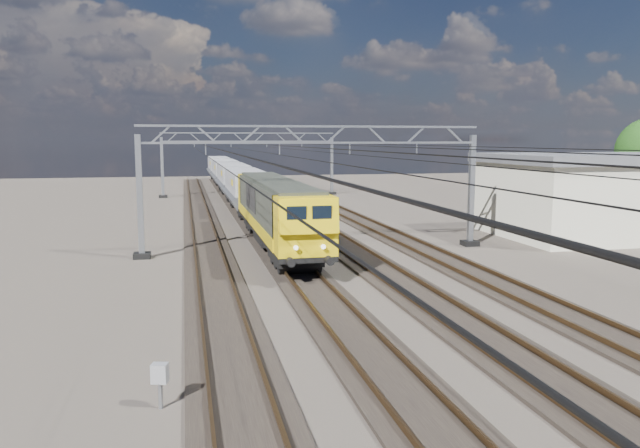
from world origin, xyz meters
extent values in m
plane|color=black|center=(0.00, 0.00, 0.00)|extent=(160.00, 160.00, 0.00)
cube|color=black|center=(-6.00, 0.00, 0.06)|extent=(2.60, 140.00, 0.12)
cube|color=#503920|center=(-6.72, 0.00, 0.22)|extent=(0.08, 140.00, 0.16)
cube|color=#503920|center=(-5.28, 0.00, 0.22)|extent=(0.08, 140.00, 0.16)
cube|color=black|center=(-2.00, 0.00, 0.06)|extent=(2.60, 140.00, 0.12)
cube|color=#503920|center=(-2.72, 0.00, 0.22)|extent=(0.08, 140.00, 0.16)
cube|color=#503920|center=(-1.28, 0.00, 0.22)|extent=(0.08, 140.00, 0.16)
cube|color=black|center=(2.00, 0.00, 0.06)|extent=(2.60, 140.00, 0.12)
cube|color=#503920|center=(1.28, 0.00, 0.22)|extent=(0.08, 140.00, 0.16)
cube|color=#503920|center=(2.72, 0.00, 0.22)|extent=(0.08, 140.00, 0.16)
cube|color=black|center=(6.00, 0.00, 0.06)|extent=(2.60, 140.00, 0.12)
cube|color=#503920|center=(5.28, 0.00, 0.22)|extent=(0.08, 140.00, 0.16)
cube|color=#503920|center=(6.72, 0.00, 0.22)|extent=(0.08, 140.00, 0.16)
cube|color=#9298A0|center=(-9.50, 4.00, 3.30)|extent=(0.30, 0.30, 6.60)
cube|color=#9298A0|center=(9.50, 4.00, 3.30)|extent=(0.30, 0.30, 6.60)
cube|color=black|center=(-9.50, 4.00, 0.15)|extent=(0.90, 0.90, 0.30)
cube|color=black|center=(9.50, 4.00, 0.15)|extent=(0.90, 0.90, 0.30)
cube|color=#9298A0|center=(0.00, 4.00, 7.05)|extent=(19.30, 0.18, 0.12)
cube|color=#9298A0|center=(0.00, 4.00, 6.15)|extent=(19.30, 0.18, 0.12)
cube|color=#9298A0|center=(-8.31, 4.00, 6.60)|extent=(1.03, 0.10, 0.94)
cube|color=#9298A0|center=(-5.94, 4.00, 6.60)|extent=(1.03, 0.10, 0.94)
cube|color=#9298A0|center=(-3.56, 4.00, 6.60)|extent=(1.03, 0.10, 0.94)
cube|color=#9298A0|center=(-1.19, 4.00, 6.60)|extent=(1.03, 0.10, 0.94)
cube|color=#9298A0|center=(1.19, 4.00, 6.60)|extent=(1.03, 0.10, 0.94)
cube|color=#9298A0|center=(3.56, 4.00, 6.60)|extent=(1.03, 0.10, 0.94)
cube|color=#9298A0|center=(5.94, 4.00, 6.60)|extent=(1.03, 0.10, 0.94)
cube|color=#9298A0|center=(8.31, 4.00, 6.60)|extent=(1.03, 0.10, 0.94)
cube|color=#9298A0|center=(-6.00, 4.00, 5.82)|extent=(0.06, 0.06, 0.65)
cube|color=#9298A0|center=(-2.00, 4.00, 5.82)|extent=(0.06, 0.06, 0.65)
cube|color=#9298A0|center=(2.00, 4.00, 5.82)|extent=(0.06, 0.06, 0.65)
cube|color=#9298A0|center=(6.00, 4.00, 5.82)|extent=(0.06, 0.06, 0.65)
cube|color=#9298A0|center=(-9.50, 40.00, 3.30)|extent=(0.30, 0.30, 6.60)
cube|color=#9298A0|center=(9.50, 40.00, 3.30)|extent=(0.30, 0.30, 6.60)
cube|color=black|center=(-9.50, 40.00, 0.15)|extent=(0.90, 0.90, 0.30)
cube|color=black|center=(9.50, 40.00, 0.15)|extent=(0.90, 0.90, 0.30)
cube|color=#9298A0|center=(0.00, 40.00, 7.05)|extent=(19.30, 0.18, 0.12)
cube|color=#9298A0|center=(0.00, 40.00, 6.15)|extent=(19.30, 0.18, 0.12)
cube|color=#9298A0|center=(-8.31, 40.00, 6.60)|extent=(1.03, 0.10, 0.94)
cube|color=#9298A0|center=(-5.94, 40.00, 6.60)|extent=(1.03, 0.10, 0.94)
cube|color=#9298A0|center=(-3.56, 40.00, 6.60)|extent=(1.03, 0.10, 0.94)
cube|color=#9298A0|center=(-1.19, 40.00, 6.60)|extent=(1.03, 0.10, 0.94)
cube|color=#9298A0|center=(1.19, 40.00, 6.60)|extent=(1.03, 0.10, 0.94)
cube|color=#9298A0|center=(3.56, 40.00, 6.60)|extent=(1.03, 0.10, 0.94)
cube|color=#9298A0|center=(5.94, 40.00, 6.60)|extent=(1.03, 0.10, 0.94)
cube|color=#9298A0|center=(8.31, 40.00, 6.60)|extent=(1.03, 0.10, 0.94)
cube|color=#9298A0|center=(-6.00, 40.00, 5.82)|extent=(0.06, 0.06, 0.65)
cube|color=#9298A0|center=(-2.00, 40.00, 5.82)|extent=(0.06, 0.06, 0.65)
cube|color=#9298A0|center=(2.00, 40.00, 5.82)|extent=(0.06, 0.06, 0.65)
cube|color=#9298A0|center=(6.00, 40.00, 5.82)|extent=(0.06, 0.06, 0.65)
cylinder|color=black|center=(-6.00, 8.00, 5.50)|extent=(0.03, 140.00, 0.03)
cylinder|color=black|center=(-6.00, 8.00, 6.00)|extent=(0.03, 140.00, 0.03)
cylinder|color=black|center=(-2.00, 8.00, 5.50)|extent=(0.03, 140.00, 0.03)
cylinder|color=black|center=(-2.00, 8.00, 6.00)|extent=(0.03, 140.00, 0.03)
cylinder|color=black|center=(2.00, 8.00, 5.50)|extent=(0.03, 140.00, 0.03)
cylinder|color=black|center=(2.00, 8.00, 6.00)|extent=(0.03, 140.00, 0.03)
cylinder|color=black|center=(6.00, 8.00, 5.50)|extent=(0.03, 140.00, 0.03)
cylinder|color=black|center=(6.00, 8.00, 6.00)|extent=(0.03, 140.00, 0.03)
cube|color=black|center=(-2.00, -0.70, 0.75)|extent=(2.20, 3.60, 0.60)
cube|color=black|center=(-2.00, 12.30, 0.75)|extent=(2.20, 3.60, 0.60)
cube|color=black|center=(-2.00, 5.80, 1.13)|extent=(2.65, 20.00, 0.25)
cube|color=black|center=(-2.00, 5.80, 0.75)|extent=(2.20, 4.50, 0.75)
cube|color=#282D25|center=(-2.00, 5.80, 2.55)|extent=(2.65, 17.00, 2.60)
cube|color=#DAB90B|center=(-3.34, 5.80, 1.55)|extent=(0.04, 17.00, 0.60)
cube|color=#DAB90B|center=(-0.66, 5.80, 1.55)|extent=(0.04, 17.00, 0.60)
cube|color=black|center=(-3.35, 6.80, 2.90)|extent=(0.05, 5.00, 1.40)
cube|color=black|center=(-0.65, 6.80, 2.90)|extent=(0.05, 5.00, 1.40)
cube|color=#282D25|center=(-2.00, 5.80, 3.92)|extent=(2.25, 18.00, 0.15)
cube|color=#DAB90B|center=(-2.00, -3.30, 2.55)|extent=(2.65, 1.80, 2.60)
cube|color=#DAB90B|center=(-2.00, -4.25, 3.05)|extent=(2.60, 0.46, 1.52)
cube|color=black|center=(-2.55, -4.35, 3.15)|extent=(0.85, 0.08, 0.75)
cube|color=black|center=(-1.45, -4.35, 3.15)|extent=(0.85, 0.08, 0.75)
cylinder|color=black|center=(-2.85, -4.50, 1.15)|extent=(0.36, 0.50, 0.36)
cylinder|color=black|center=(-1.15, -4.50, 1.15)|extent=(0.36, 0.50, 0.36)
cylinder|color=white|center=(-2.60, -4.40, 1.75)|extent=(0.20, 0.08, 0.20)
cylinder|color=white|center=(-1.40, -4.40, 1.75)|extent=(0.20, 0.08, 0.20)
cube|color=#DAB90B|center=(-2.00, 14.90, 2.55)|extent=(2.65, 1.80, 2.60)
cube|color=#DAB90B|center=(-2.00, 15.85, 3.05)|extent=(2.60, 0.46, 1.52)
cube|color=black|center=(-2.55, 15.95, 3.15)|extent=(0.85, 0.08, 0.75)
cube|color=black|center=(-1.45, 15.95, 3.15)|extent=(0.85, 0.08, 0.75)
cylinder|color=black|center=(-2.85, 16.10, 1.15)|extent=(0.36, 0.50, 0.36)
cylinder|color=black|center=(-1.15, 16.10, 1.15)|extent=(0.36, 0.50, 0.36)
cylinder|color=white|center=(-2.60, 16.00, 1.75)|extent=(0.20, 0.08, 0.20)
cylinder|color=white|center=(-1.40, 16.00, 1.75)|extent=(0.20, 0.08, 0.20)
cube|color=black|center=(-2.00, 19.00, 0.72)|extent=(2.20, 2.60, 0.55)
cube|color=black|center=(-2.00, 28.00, 0.72)|extent=(2.20, 2.60, 0.55)
cube|color=black|center=(-2.00, 23.50, 1.08)|extent=(2.40, 13.00, 0.20)
cube|color=gray|center=(-2.00, 23.50, 2.80)|extent=(2.80, 12.00, 1.80)
cube|color=#45474C|center=(-2.95, 23.50, 1.55)|extent=(1.48, 12.00, 1.36)
cube|color=#45474C|center=(-1.05, 23.50, 1.55)|extent=(1.48, 12.00, 1.36)
cube|color=#DAB90B|center=(-3.42, 20.50, 2.90)|extent=(0.04, 1.20, 0.50)
cube|color=black|center=(-2.00, 33.20, 0.72)|extent=(2.20, 2.60, 0.55)
cube|color=black|center=(-2.00, 42.20, 0.72)|extent=(2.20, 2.60, 0.55)
cube|color=black|center=(-2.00, 37.70, 1.08)|extent=(2.40, 13.00, 0.20)
cube|color=gray|center=(-2.00, 37.70, 2.80)|extent=(2.80, 12.00, 1.80)
cube|color=#45474C|center=(-2.95, 37.70, 1.55)|extent=(1.48, 12.00, 1.36)
cube|color=#45474C|center=(-1.05, 37.70, 1.55)|extent=(1.48, 12.00, 1.36)
cube|color=#DAB90B|center=(-3.42, 34.70, 2.90)|extent=(0.04, 1.20, 0.50)
cube|color=black|center=(-2.00, 47.40, 0.72)|extent=(2.20, 2.60, 0.55)
cube|color=black|center=(-2.00, 56.40, 0.72)|extent=(2.20, 2.60, 0.55)
cube|color=black|center=(-2.00, 51.90, 1.08)|extent=(2.40, 13.00, 0.20)
cube|color=gray|center=(-2.00, 51.90, 2.80)|extent=(2.80, 12.00, 1.80)
cube|color=#45474C|center=(-2.95, 51.90, 1.55)|extent=(1.48, 12.00, 1.36)
cube|color=#45474C|center=(-1.05, 51.90, 1.55)|extent=(1.48, 12.00, 1.36)
cube|color=#DAB90B|center=(-3.42, 48.90, 2.90)|extent=(0.04, 1.20, 0.50)
cube|color=black|center=(-2.00, 61.60, 0.72)|extent=(2.20, 2.60, 0.55)
cube|color=black|center=(-2.00, 70.60, 0.72)|extent=(2.20, 2.60, 0.55)
cube|color=black|center=(-2.00, 66.10, 1.08)|extent=(2.40, 13.00, 0.20)
cube|color=gray|center=(-2.00, 66.10, 2.80)|extent=(2.80, 12.00, 1.80)
cube|color=#45474C|center=(-2.95, 66.10, 1.55)|extent=(1.48, 12.00, 1.36)
cube|color=#45474C|center=(-1.05, 66.10, 1.55)|extent=(1.48, 12.00, 1.36)
cube|color=#DAB90B|center=(-3.42, 63.10, 2.90)|extent=(0.04, 1.20, 0.50)
cube|color=#9298A0|center=(-7.86, -15.67, 0.32)|extent=(0.10, 0.10, 0.65)
cube|color=#A9ABB1|center=(-7.86, -15.67, 0.88)|extent=(0.43, 0.36, 0.46)
cube|color=beige|center=(22.00, 6.00, 2.40)|extent=(18.00, 10.00, 4.80)
cube|color=slate|center=(22.00, 6.00, 5.10)|extent=(18.60, 10.60, 0.60)
camera|label=1|loc=(-7.15, -30.19, 6.32)|focal=35.00mm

